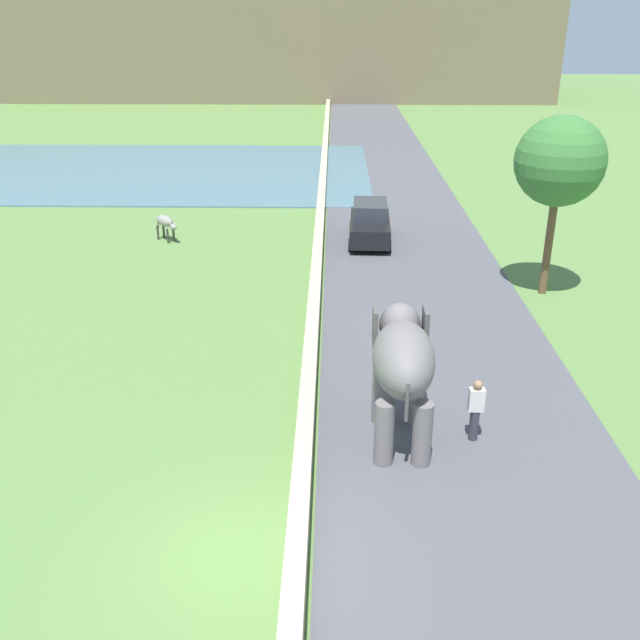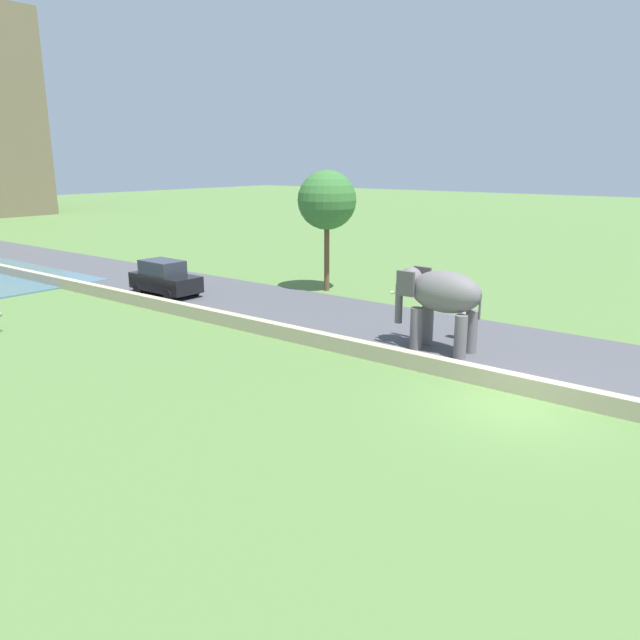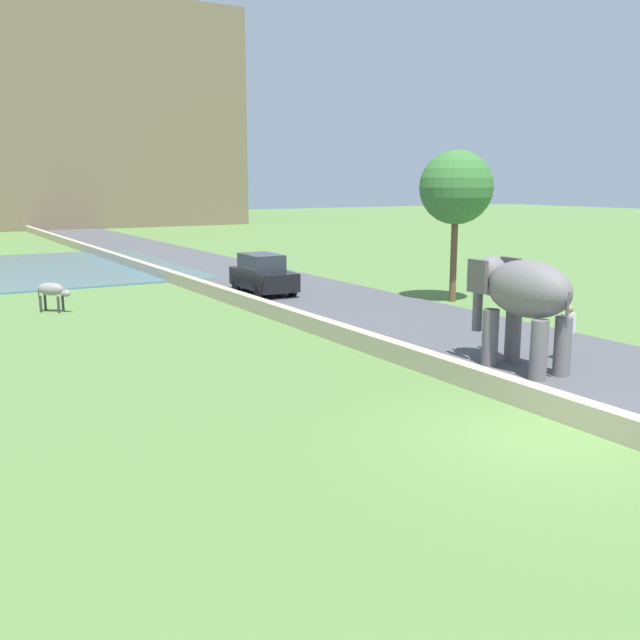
{
  "view_description": "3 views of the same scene",
  "coord_description": "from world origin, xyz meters",
  "px_view_note": "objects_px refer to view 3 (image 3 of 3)",
  "views": [
    {
      "loc": [
        1.82,
        -10.19,
        9.37
      ],
      "look_at": [
        1.49,
        7.26,
        1.65
      ],
      "focal_mm": 39.34,
      "sensor_mm": 36.0,
      "label": 1
    },
    {
      "loc": [
        -15.92,
        -5.43,
        6.76
      ],
      "look_at": [
        -1.5,
        5.66,
        1.94
      ],
      "focal_mm": 34.07,
      "sensor_mm": 36.0,
      "label": 2
    },
    {
      "loc": [
        -10.68,
        -9.27,
        4.98
      ],
      "look_at": [
        -1.99,
        5.35,
        1.7
      ],
      "focal_mm": 40.31,
      "sensor_mm": 36.0,
      "label": 3
    }
  ],
  "objects_px": {
    "elephant": "(521,295)",
    "cow_grey": "(52,291)",
    "person_beside_elephant": "(568,332)",
    "car_black": "(263,274)"
  },
  "relations": [
    {
      "from": "elephant",
      "to": "person_beside_elephant",
      "type": "xyz_separation_m",
      "value": [
        1.75,
        -0.11,
        -1.16
      ]
    },
    {
      "from": "car_black",
      "to": "person_beside_elephant",
      "type": "bearing_deg",
      "value": -83.57
    },
    {
      "from": "elephant",
      "to": "cow_grey",
      "type": "relative_size",
      "value": 2.81
    },
    {
      "from": "elephant",
      "to": "cow_grey",
      "type": "xyz_separation_m",
      "value": [
        -9.0,
        15.53,
        -1.2
      ]
    },
    {
      "from": "elephant",
      "to": "car_black",
      "type": "relative_size",
      "value": 0.85
    },
    {
      "from": "car_black",
      "to": "cow_grey",
      "type": "relative_size",
      "value": 3.28
    },
    {
      "from": "person_beside_elephant",
      "to": "car_black",
      "type": "height_order",
      "value": "car_black"
    },
    {
      "from": "person_beside_elephant",
      "to": "cow_grey",
      "type": "bearing_deg",
      "value": 124.48
    },
    {
      "from": "car_black",
      "to": "cow_grey",
      "type": "height_order",
      "value": "car_black"
    },
    {
      "from": "elephant",
      "to": "cow_grey",
      "type": "height_order",
      "value": "elephant"
    }
  ]
}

